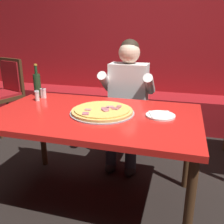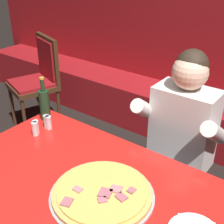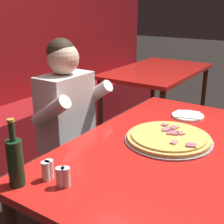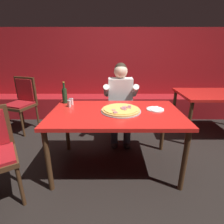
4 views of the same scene
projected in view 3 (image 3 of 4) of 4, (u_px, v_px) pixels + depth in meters
name	position (u px, v px, depth m)	size (l,w,h in m)	color
main_dining_table	(166.00, 158.00, 1.67)	(1.55, 0.94, 0.77)	#422816
pizza	(169.00, 138.00, 1.70)	(0.48, 0.48, 0.05)	#9E9EA3
plate_white_paper	(188.00, 116.00, 2.06)	(0.21, 0.21, 0.02)	white
beer_bottle	(15.00, 161.00, 1.26)	(0.07, 0.07, 0.29)	#19381E
shaker_black_pepper	(49.00, 170.00, 1.33)	(0.04, 0.04, 0.09)	silver
shaker_red_pepper_flakes	(46.00, 172.00, 1.32)	(0.04, 0.04, 0.09)	silver
shaker_oregano	(60.00, 178.00, 1.27)	(0.04, 0.04, 0.09)	silver
shaker_parmesan	(66.00, 178.00, 1.27)	(0.04, 0.04, 0.09)	silver
diner_seated_blue_shirt	(76.00, 124.00, 2.11)	(0.53, 0.53, 1.27)	black
background_dining_table	(157.00, 76.00, 3.57)	(1.38, 0.84, 0.77)	#422816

